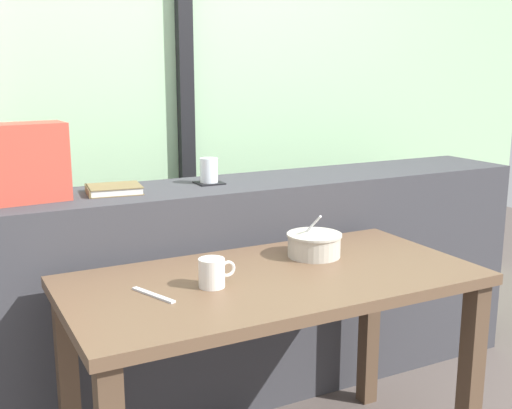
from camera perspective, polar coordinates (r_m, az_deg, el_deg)
The scene contains 11 objects.
outdoor_backdrop at distance 3.03m, azimuth -9.79°, elevation 13.56°, with size 4.80×0.08×2.80m, color #9EC699.
window_divider_post at distance 3.01m, azimuth -6.43°, elevation 11.76°, with size 0.07×0.05×2.60m, color black.
dark_console_ledge at distance 2.52m, azimuth -4.04°, elevation -8.16°, with size 2.80×0.39×0.89m, color #38383D.
breakfast_table at distance 1.97m, azimuth 1.58°, elevation -9.39°, with size 1.27×0.63×0.70m.
coaster_square at distance 2.43m, azimuth -4.27°, elevation 1.96°, with size 0.10×0.10×0.01m, color black.
juice_glass at distance 2.42m, azimuth -4.29°, elevation 3.05°, with size 0.07×0.07×0.09m.
closed_book at distance 2.29m, azimuth -12.78°, elevation 1.35°, with size 0.20×0.17×0.03m.
throw_pillow at distance 2.21m, azimuth -20.89°, elevation 3.50°, with size 0.32×0.14×0.26m, color #B74233.
soup_bowl at distance 2.12m, azimuth 5.28°, elevation -3.66°, with size 0.19×0.19×0.15m.
fork_utensil at distance 1.79m, azimuth -9.29°, elevation -8.08°, with size 0.02×0.17×0.01m, color silver.
ceramic_mug at distance 1.83m, azimuth -3.97°, elevation -6.17°, with size 0.11×0.08×0.08m.
Camera 1 is at (-0.93, -1.62, 1.32)m, focal length 44.17 mm.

